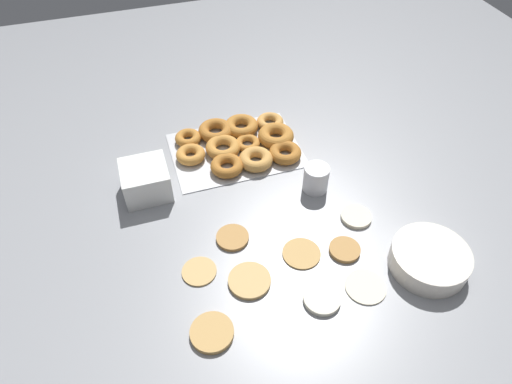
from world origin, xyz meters
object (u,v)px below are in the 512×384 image
Objects in this scene: donut_tray at (240,143)px; paper_cup at (316,178)px; container_stack at (146,180)px; pancake_2 at (302,253)px; pancake_8 at (212,333)px; pancake_6 at (366,286)px; pancake_3 at (250,281)px; pancake_0 at (345,250)px; pancake_5 at (322,299)px; pancake_7 at (233,238)px; pancake_1 at (356,217)px; pancake_4 at (199,271)px; batter_bowl at (429,259)px.

donut_tray is 0.29m from paper_cup.
donut_tray is 0.33m from container_stack.
pancake_2 is 0.31m from pancake_8.
pancake_3 is at bearing -20.87° from pancake_6.
pancake_0 is 0.16m from pancake_5.
pancake_0 is 1.01× the size of paper_cup.
paper_cup reaches higher than pancake_0.
pancake_7 is (0.27, -0.24, 0.00)m from pancake_6.
pancake_5 is 0.27m from pancake_8.
pancake_1 reaches higher than pancake_2.
pancake_4 is 0.97× the size of pancake_5.
pancake_4 is at bearing -15.75° from batter_bowl.
paper_cup reaches higher than pancake_3.
pancake_3 is (0.35, 0.11, -0.00)m from pancake_1.
pancake_7 is at bearing -5.00° from pancake_1.
pancake_3 is 0.16m from pancake_8.
batter_bowl is 2.41× the size of paper_cup.
batter_bowl is at bearing 118.89° from donut_tray.
pancake_2 is at bearing 147.55° from pancake_7.
donut_tray is at bearing -103.79° from pancake_3.
batter_bowl is at bearing 149.65° from pancake_0.
container_stack reaches higher than donut_tray.
pancake_3 is 0.13m from pancake_4.
batter_bowl is 0.80m from container_stack.
paper_cup reaches higher than pancake_4.
paper_cup is at bearing -120.82° from pancake_2.
pancake_4 is 0.87× the size of pancake_6.
pancake_3 is 1.31× the size of paper_cup.
paper_cup is at bearing -65.79° from pancake_1.
pancake_5 is at bearing 92.74° from donut_tray.
donut_tray is (0.03, -0.60, 0.01)m from pancake_5.
paper_cup reaches higher than pancake_2.
pancake_8 is at bearing 86.92° from pancake_4.
pancake_7 is 0.22× the size of donut_tray.
pancake_7 is at bearing -57.49° from pancake_5.
pancake_7 is 0.51m from batter_bowl.
paper_cup is at bearing -64.44° from batter_bowl.
batter_bowl is at bearing -178.42° from pancake_8.
pancake_3 is 0.29m from pancake_6.
donut_tray is 4.98× the size of paper_cup.
pancake_4 is 0.22× the size of donut_tray.
pancake_5 is (-0.26, 0.17, 0.00)m from pancake_4.
pancake_4 is at bearing 103.99° from container_stack.
pancake_0 is 0.21m from batter_bowl.
pancake_3 and pancake_4 have the same top height.
pancake_1 is 0.95× the size of pancake_5.
container_stack is at bearing 18.75° from donut_tray.
container_stack is at bearing -52.78° from pancake_7.
donut_tray is at bearing -56.76° from paper_cup.
pancake_5 is at bearing 45.33° from pancake_0.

